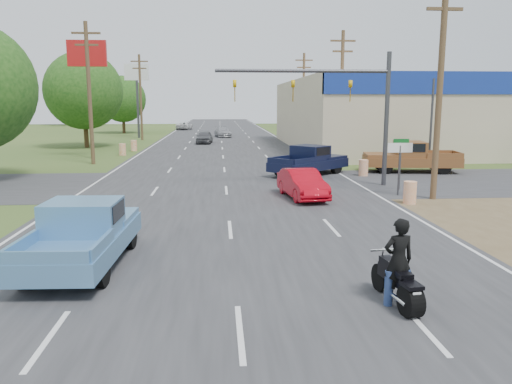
{
  "coord_description": "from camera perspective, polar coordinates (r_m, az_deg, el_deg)",
  "views": [
    {
      "loc": [
        -0.37,
        -8.97,
        4.38
      ],
      "look_at": [
        0.93,
        8.21,
        1.3
      ],
      "focal_mm": 35.0,
      "sensor_mm": 36.0,
      "label": 1
    }
  ],
  "objects": [
    {
      "name": "ground",
      "position": [
        9.99,
        -1.84,
        -15.87
      ],
      "size": [
        200.0,
        200.0,
        0.0
      ],
      "primitive_type": "plane",
      "color": "#354E1F",
      "rests_on": "ground"
    },
    {
      "name": "utility_pole_5",
      "position": [
        38.1,
        -18.53,
        11.02
      ],
      "size": [
        2.0,
        0.28,
        10.0
      ],
      "color": "#4C3823",
      "rests_on": "ground"
    },
    {
      "name": "brown_pickup",
      "position": [
        33.47,
        17.08,
        3.87
      ],
      "size": [
        6.2,
        3.15,
        1.97
      ],
      "rotation": [
        0.0,
        0.0,
        1.42
      ],
      "color": "black",
      "rests_on": "ground"
    },
    {
      "name": "tree_2",
      "position": [
        76.24,
        -15.0,
        10.22
      ],
      "size": [
        6.72,
        6.72,
        8.32
      ],
      "color": "#422D19",
      "rests_on": "ground"
    },
    {
      "name": "tree_5",
      "position": [
        108.33,
        12.19,
        10.7
      ],
      "size": [
        7.98,
        7.98,
        9.88
      ],
      "color": "#422D19",
      "rests_on": "ground"
    },
    {
      "name": "barrel_2",
      "position": [
        43.91,
        -15.01,
        4.71
      ],
      "size": [
        0.56,
        0.56,
        1.0
      ],
      "primitive_type": "cylinder",
      "color": "orange",
      "rests_on": "ground"
    },
    {
      "name": "distant_car_silver",
      "position": [
        65.85,
        -3.8,
        6.85
      ],
      "size": [
        2.45,
        4.64,
        1.28
      ],
      "primitive_type": "imported",
      "rotation": [
        0.0,
        0.0,
        0.15
      ],
      "color": "#9B9B9F",
      "rests_on": "ground"
    },
    {
      "name": "rider",
      "position": [
        11.33,
        15.94,
        -7.98
      ],
      "size": [
        0.73,
        0.53,
        1.86
      ],
      "primitive_type": "imported",
      "rotation": [
        0.0,
        0.0,
        3.27
      ],
      "color": "black",
      "rests_on": "ground"
    },
    {
      "name": "utility_pole_1",
      "position": [
        24.11,
        20.3,
        11.74
      ],
      "size": [
        2.0,
        0.28,
        10.0
      ],
      "color": "#4C3823",
      "rests_on": "ground"
    },
    {
      "name": "pole_sign_left_near",
      "position": [
        42.3,
        -18.68,
        13.39
      ],
      "size": [
        3.0,
        0.35,
        9.2
      ],
      "color": "#3F3F44",
      "rests_on": "ground"
    },
    {
      "name": "barrel_1",
      "position": [
        30.99,
        12.18,
        2.71
      ],
      "size": [
        0.56,
        0.56,
        1.0
      ],
      "primitive_type": "cylinder",
      "color": "orange",
      "rests_on": "ground"
    },
    {
      "name": "red_convertible",
      "position": [
        23.27,
        5.32,
        0.91
      ],
      "size": [
        1.98,
        4.24,
        1.34
      ],
      "primitive_type": "imported",
      "rotation": [
        0.0,
        0.0,
        0.14
      ],
      "color": "#B60816",
      "rests_on": "ground"
    },
    {
      "name": "distant_car_grey",
      "position": [
        55.26,
        -5.92,
        6.25
      ],
      "size": [
        1.89,
        4.17,
        1.39
      ],
      "primitive_type": "imported",
      "rotation": [
        0.0,
        0.0,
        -0.06
      ],
      "color": "#525256",
      "rests_on": "ground"
    },
    {
      "name": "tree_1",
      "position": [
        52.65,
        -19.1,
        10.88
      ],
      "size": [
        7.56,
        7.56,
        9.36
      ],
      "color": "#422D19",
      "rests_on": "ground"
    },
    {
      "name": "utility_pole_3",
      "position": [
        58.81,
        5.45,
        10.99
      ],
      "size": [
        2.0,
        0.28,
        10.0
      ],
      "color": "#4C3823",
      "rests_on": "ground"
    },
    {
      "name": "barrel_3",
      "position": [
        47.78,
        -13.78,
        5.18
      ],
      "size": [
        0.56,
        0.56,
        1.0
      ],
      "primitive_type": "cylinder",
      "color": "orange",
      "rests_on": "ground"
    },
    {
      "name": "signal_mast",
      "position": [
        26.7,
        9.27,
        10.91
      ],
      "size": [
        9.12,
        0.4,
        7.0
      ],
      "color": "#3F3F44",
      "rests_on": "ground"
    },
    {
      "name": "tree_6",
      "position": [
        108.14,
        -20.58,
        10.62
      ],
      "size": [
        8.82,
        8.82,
        10.92
      ],
      "color": "#422D19",
      "rests_on": "ground"
    },
    {
      "name": "blue_pickup",
      "position": [
        14.4,
        -19.03,
        -4.4
      ],
      "size": [
        2.29,
        5.47,
        1.79
      ],
      "rotation": [
        0.0,
        0.0,
        -0.04
      ],
      "color": "black",
      "rests_on": "ground"
    },
    {
      "name": "distant_car_white",
      "position": [
        84.72,
        -8.17,
        7.5
      ],
      "size": [
        2.77,
        4.88,
        1.29
      ],
      "primitive_type": "imported",
      "rotation": [
        0.0,
        0.0,
        3.0
      ],
      "color": "silver",
      "rests_on": "ground"
    },
    {
      "name": "main_road",
      "position": [
        49.17,
        -3.88,
        5.0
      ],
      "size": [
        15.0,
        180.0,
        0.02
      ],
      "primitive_type": "cube",
      "color": "#2D2D30",
      "rests_on": "ground"
    },
    {
      "name": "navy_pickup",
      "position": [
        30.93,
        6.23,
        3.65
      ],
      "size": [
        5.51,
        5.25,
        1.83
      ],
      "rotation": [
        0.0,
        0.0,
        -0.84
      ],
      "color": "black",
      "rests_on": "ground"
    },
    {
      "name": "utility_pole_6",
      "position": [
        61.66,
        -13.06,
        10.74
      ],
      "size": [
        2.0,
        0.28,
        10.0
      ],
      "color": "#4C3823",
      "rests_on": "ground"
    },
    {
      "name": "dirt_verge",
      "position": [
        22.55,
        26.09,
        -2.11
      ],
      "size": [
        8.0,
        18.0,
        0.01
      ],
      "primitive_type": "cube",
      "color": "brown",
      "rests_on": "ground"
    },
    {
      "name": "motorcycle",
      "position": [
        11.43,
        15.96,
        -10.21
      ],
      "size": [
        0.7,
        2.14,
        1.08
      ],
      "rotation": [
        0.0,
        0.0,
        0.13
      ],
      "color": "black",
      "rests_on": "ground"
    },
    {
      "name": "utility_pole_2",
      "position": [
        41.18,
        9.75,
        11.29
      ],
      "size": [
        2.0,
        0.28,
        10.0
      ],
      "color": "#4C3823",
      "rests_on": "ground"
    },
    {
      "name": "barrel_0",
      "position": [
        22.91,
        17.18,
        -0.08
      ],
      "size": [
        0.56,
        0.56,
        1.0
      ],
      "primitive_type": "cylinder",
      "color": "orange",
      "rests_on": "ground"
    },
    {
      "name": "street_name_sign",
      "position": [
        26.28,
        16.17,
        3.68
      ],
      "size": [
        0.8,
        0.08,
        2.61
      ],
      "color": "#3F3F44",
      "rests_on": "ground"
    },
    {
      "name": "lane_sign",
      "position": [
        24.64,
        16.1,
        3.96
      ],
      "size": [
        1.2,
        0.08,
        2.52
      ],
      "color": "#3F3F44",
      "rests_on": "ground"
    },
    {
      "name": "pole_sign_left_far",
      "position": [
        65.82,
        -13.47,
        12.28
      ],
      "size": [
        3.0,
        0.35,
        9.2
      ],
      "color": "#3F3F44",
      "rests_on": "ground"
    },
    {
      "name": "cross_road",
      "position": [
        27.33,
        -3.48,
        0.91
      ],
      "size": [
        120.0,
        10.0,
        0.02
      ],
      "primitive_type": "cube",
      "color": "#2D2D30",
      "rests_on": "ground"
    }
  ]
}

